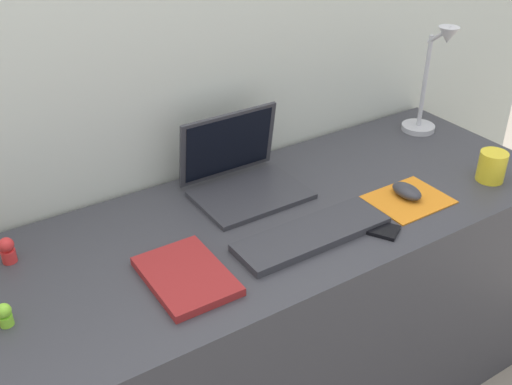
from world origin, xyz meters
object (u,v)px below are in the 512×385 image
Objects in this scene: cell_phone at (373,227)px; notebook_pad at (186,276)px; keyboard at (312,234)px; mouse at (407,191)px; coffee_mug at (492,166)px; toy_figurine_lime at (5,314)px; laptop at (241,172)px; desk_lamp at (431,83)px; toy_figurine_red at (7,250)px.

notebook_pad is at bearing 140.45° from cell_phone.
mouse is (0.33, 0.01, 0.01)m from keyboard.
mouse is 0.40× the size of notebook_pad.
notebook_pad is 2.71× the size of coffee_mug.
toy_figurine_lime is (-0.38, 0.07, 0.02)m from notebook_pad.
cell_phone is at bearing -20.01° from keyboard.
cell_phone is (0.18, -0.35, -0.05)m from laptop.
desk_lamp is at bearing 1.71° from cell_phone.
notebook_pad is at bearing 176.15° from keyboard.
cell_phone is (-0.18, -0.07, -0.02)m from mouse.
keyboard is 3.20× the size of cell_phone.
laptop is at bearing -1.09° from toy_figurine_red.
desk_lamp reaches higher than laptop.
laptop is 0.46m from mouse.
coffee_mug reaches higher than cell_phone.
mouse is 1.81× the size of toy_figurine_lime.
laptop is 0.42m from notebook_pad.
mouse is 0.67m from notebook_pad.
coffee_mug is (0.46, 0.01, 0.04)m from cell_phone.
toy_figurine_red reaches higher than cell_phone.
laptop is 2.34× the size of cell_phone.
keyboard is at bearing -3.25° from notebook_pad.
laptop is at bearing 141.17° from mouse.
laptop is 1.25× the size of notebook_pad.
laptop is at bearing 94.53° from keyboard.
cell_phone is 0.89m from toy_figurine_red.
notebook_pad is at bearing 175.64° from coffee_mug.
desk_lamp is at bearing 22.25° from keyboard.
desk_lamp reaches higher than notebook_pad.
desk_lamp reaches higher than coffee_mug.
laptop is 0.63m from toy_figurine_red.
toy_figurine_red is at bearing 154.74° from keyboard.
desk_lamp is (0.68, 0.28, 0.16)m from keyboard.
mouse is at bearing -4.56° from toy_figurine_lime.
notebook_pad is (-0.67, 0.01, -0.01)m from mouse.
coffee_mug reaches higher than toy_figurine_red.
desk_lamp is at bearing 7.54° from toy_figurine_lime.
mouse is (0.36, -0.29, -0.03)m from laptop.
notebook_pad is 4.51× the size of toy_figurine_lime.
keyboard is 7.71× the size of toy_figurine_lime.
laptop reaches higher than notebook_pad.
keyboard is at bearing -157.75° from desk_lamp.
cell_phone is at bearing -147.77° from desk_lamp.
laptop is 0.73× the size of keyboard.
desk_lamp reaches higher than keyboard.
keyboard is 0.16m from cell_phone.
toy_figurine_lime is at bearing 172.53° from keyboard.
laptop is 0.72m from desk_lamp.
toy_figurine_red is (-0.32, 0.29, 0.02)m from notebook_pad.
keyboard is 0.33m from mouse.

